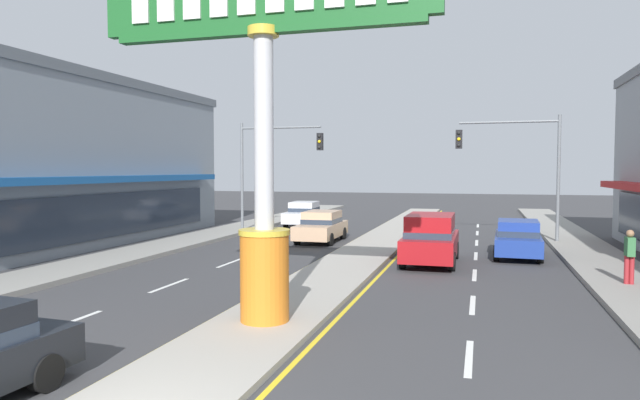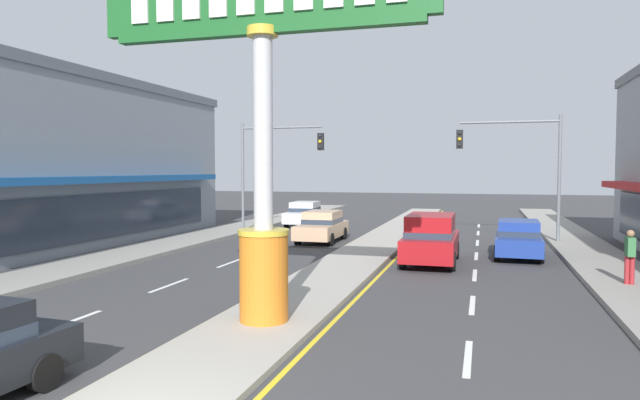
{
  "view_description": "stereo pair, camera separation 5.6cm",
  "coord_description": "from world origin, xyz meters",
  "px_view_note": "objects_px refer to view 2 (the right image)",
  "views": [
    {
      "loc": [
        4.73,
        -6.17,
        3.6
      ],
      "look_at": [
        -0.35,
        11.55,
        2.6
      ],
      "focal_mm": 31.65,
      "sensor_mm": 36.0,
      "label": 1
    },
    {
      "loc": [
        4.78,
        -6.15,
        3.6
      ],
      "look_at": [
        -0.35,
        11.55,
        2.6
      ],
      "focal_mm": 31.65,
      "sensor_mm": 36.0,
      "label": 2
    }
  ],
  "objects_px": {
    "storefront_left": "(20,161)",
    "suv_near_right_lane": "(431,238)",
    "traffic_light_left_side": "(272,158)",
    "pedestrian_far_side": "(630,254)",
    "traffic_light_right_side": "(520,156)",
    "sedan_far_right_lane": "(305,213)",
    "sedan_far_left_oncoming": "(322,226)",
    "district_sign": "(263,128)",
    "sedan_near_left_lane": "(518,238)"
  },
  "relations": [
    {
      "from": "district_sign",
      "to": "storefront_left",
      "type": "xyz_separation_m",
      "value": [
        -15.83,
        9.31,
        -0.52
      ]
    },
    {
      "from": "sedan_near_left_lane",
      "to": "pedestrian_far_side",
      "type": "height_order",
      "value": "pedestrian_far_side"
    },
    {
      "from": "district_sign",
      "to": "sedan_near_left_lane",
      "type": "relative_size",
      "value": 1.82
    },
    {
      "from": "sedan_far_right_lane",
      "to": "suv_near_right_lane",
      "type": "bearing_deg",
      "value": -54.31
    },
    {
      "from": "district_sign",
      "to": "storefront_left",
      "type": "height_order",
      "value": "district_sign"
    },
    {
      "from": "sedan_near_left_lane",
      "to": "pedestrian_far_side",
      "type": "relative_size",
      "value": 2.68
    },
    {
      "from": "storefront_left",
      "to": "suv_near_right_lane",
      "type": "height_order",
      "value": "storefront_left"
    },
    {
      "from": "district_sign",
      "to": "sedan_far_left_oncoming",
      "type": "bearing_deg",
      "value": 100.97
    },
    {
      "from": "traffic_light_left_side",
      "to": "traffic_light_right_side",
      "type": "xyz_separation_m",
      "value": [
        12.97,
        -0.41,
        0.0
      ]
    },
    {
      "from": "suv_near_right_lane",
      "to": "storefront_left",
      "type": "bearing_deg",
      "value": -178.56
    },
    {
      "from": "traffic_light_right_side",
      "to": "sedan_far_right_lane",
      "type": "distance_m",
      "value": 14.26
    },
    {
      "from": "sedan_far_left_oncoming",
      "to": "pedestrian_far_side",
      "type": "height_order",
      "value": "pedestrian_far_side"
    },
    {
      "from": "district_sign",
      "to": "traffic_light_right_side",
      "type": "height_order",
      "value": "district_sign"
    },
    {
      "from": "sedan_far_right_lane",
      "to": "sedan_far_left_oncoming",
      "type": "bearing_deg",
      "value": -66.2
    },
    {
      "from": "district_sign",
      "to": "pedestrian_far_side",
      "type": "relative_size",
      "value": 4.89
    },
    {
      "from": "pedestrian_far_side",
      "to": "storefront_left",
      "type": "bearing_deg",
      "value": 173.96
    },
    {
      "from": "sedan_far_right_lane",
      "to": "sedan_near_left_lane",
      "type": "bearing_deg",
      "value": -39.09
    },
    {
      "from": "suv_near_right_lane",
      "to": "sedan_far_right_lane",
      "type": "bearing_deg",
      "value": 125.69
    },
    {
      "from": "traffic_light_left_side",
      "to": "traffic_light_right_side",
      "type": "height_order",
      "value": "same"
    },
    {
      "from": "district_sign",
      "to": "sedan_near_left_lane",
      "type": "bearing_deg",
      "value": 63.41
    },
    {
      "from": "suv_near_right_lane",
      "to": "sedan_far_right_lane",
      "type": "distance_m",
      "value": 15.61
    },
    {
      "from": "district_sign",
      "to": "pedestrian_far_side",
      "type": "distance_m",
      "value": 11.73
    },
    {
      "from": "sedan_near_left_lane",
      "to": "pedestrian_far_side",
      "type": "bearing_deg",
      "value": -63.73
    },
    {
      "from": "traffic_light_right_side",
      "to": "sedan_near_left_lane",
      "type": "relative_size",
      "value": 1.42
    },
    {
      "from": "storefront_left",
      "to": "sedan_far_right_lane",
      "type": "bearing_deg",
      "value": 53.79
    },
    {
      "from": "storefront_left",
      "to": "sedan_far_right_lane",
      "type": "relative_size",
      "value": 5.32
    },
    {
      "from": "suv_near_right_lane",
      "to": "sedan_far_left_oncoming",
      "type": "relative_size",
      "value": 1.07
    },
    {
      "from": "storefront_left",
      "to": "traffic_light_right_side",
      "type": "xyz_separation_m",
      "value": [
        22.31,
        7.64,
        0.24
      ]
    },
    {
      "from": "traffic_light_left_side",
      "to": "suv_near_right_lane",
      "type": "xyz_separation_m",
      "value": [
        9.39,
        -7.59,
        -3.26
      ]
    },
    {
      "from": "pedestrian_far_side",
      "to": "district_sign",
      "type": "bearing_deg",
      "value": -143.44
    },
    {
      "from": "sedan_far_right_lane",
      "to": "sedan_near_left_lane",
      "type": "distance_m",
      "value": 15.98
    },
    {
      "from": "pedestrian_far_side",
      "to": "traffic_light_right_side",
      "type": "bearing_deg",
      "value": 103.81
    },
    {
      "from": "traffic_light_left_side",
      "to": "district_sign",
      "type": "bearing_deg",
      "value": -69.52
    },
    {
      "from": "traffic_light_right_side",
      "to": "sedan_far_left_oncoming",
      "type": "xyz_separation_m",
      "value": [
        -9.39,
        -1.99,
        -3.46
      ]
    },
    {
      "from": "sedan_near_left_lane",
      "to": "sedan_far_left_oncoming",
      "type": "distance_m",
      "value": 9.46
    },
    {
      "from": "sedan_far_right_lane",
      "to": "sedan_far_left_oncoming",
      "type": "xyz_separation_m",
      "value": [
        3.3,
        -7.49,
        0.0
      ]
    },
    {
      "from": "traffic_light_left_side",
      "to": "sedan_near_left_lane",
      "type": "bearing_deg",
      "value": -21.46
    },
    {
      "from": "traffic_light_left_side",
      "to": "sedan_far_left_oncoming",
      "type": "distance_m",
      "value": 5.53
    },
    {
      "from": "suv_near_right_lane",
      "to": "sedan_far_right_lane",
      "type": "relative_size",
      "value": 1.05
    },
    {
      "from": "sedan_near_left_lane",
      "to": "sedan_far_left_oncoming",
      "type": "bearing_deg",
      "value": 164.13
    },
    {
      "from": "traffic_light_left_side",
      "to": "pedestrian_far_side",
      "type": "distance_m",
      "value": 19.09
    },
    {
      "from": "traffic_light_right_side",
      "to": "sedan_near_left_lane",
      "type": "bearing_deg",
      "value": -93.6
    },
    {
      "from": "traffic_light_left_side",
      "to": "pedestrian_far_side",
      "type": "relative_size",
      "value": 3.81
    },
    {
      "from": "traffic_light_left_side",
      "to": "sedan_far_right_lane",
      "type": "height_order",
      "value": "traffic_light_left_side"
    },
    {
      "from": "traffic_light_left_side",
      "to": "sedan_far_left_oncoming",
      "type": "bearing_deg",
      "value": -33.8
    },
    {
      "from": "storefront_left",
      "to": "traffic_light_right_side",
      "type": "height_order",
      "value": "storefront_left"
    },
    {
      "from": "storefront_left",
      "to": "suv_near_right_lane",
      "type": "bearing_deg",
      "value": 1.44
    },
    {
      "from": "sedan_far_left_oncoming",
      "to": "storefront_left",
      "type": "bearing_deg",
      "value": -156.37
    },
    {
      "from": "district_sign",
      "to": "traffic_light_left_side",
      "type": "relative_size",
      "value": 1.28
    },
    {
      "from": "sedan_far_right_lane",
      "to": "sedan_near_left_lane",
      "type": "xyz_separation_m",
      "value": [
        12.4,
        -10.07,
        0.0
      ]
    }
  ]
}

